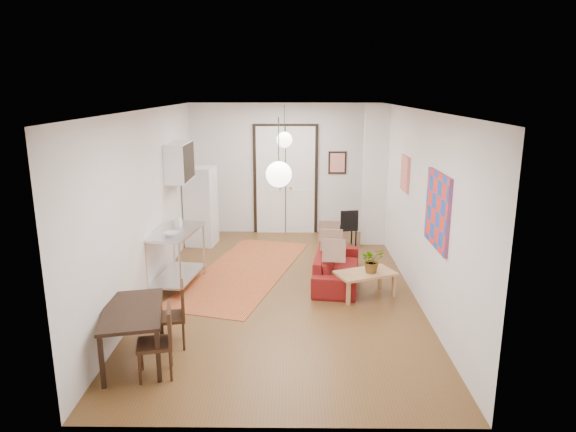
{
  "coord_description": "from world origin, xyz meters",
  "views": [
    {
      "loc": [
        0.16,
        -7.84,
        3.23
      ],
      "look_at": [
        0.09,
        0.01,
        1.25
      ],
      "focal_mm": 32.0,
      "sensor_mm": 36.0,
      "label": 1
    }
  ],
  "objects_px": {
    "kitchen_counter": "(176,250)",
    "fridge": "(201,206)",
    "sofa": "(337,267)",
    "dining_chair_near": "(170,309)",
    "coffee_table": "(365,275)",
    "dining_chair_far": "(156,334)",
    "black_side_chair": "(347,224)",
    "dining_table": "(132,315)"
  },
  "relations": [
    {
      "from": "kitchen_counter",
      "to": "dining_chair_near",
      "type": "relative_size",
      "value": 1.62
    },
    {
      "from": "dining_chair_near",
      "to": "dining_chair_far",
      "type": "relative_size",
      "value": 1.0
    },
    {
      "from": "fridge",
      "to": "black_side_chair",
      "type": "relative_size",
      "value": 2.04
    },
    {
      "from": "dining_chair_far",
      "to": "black_side_chair",
      "type": "xyz_separation_m",
      "value": [
        2.69,
        4.96,
        -0.01
      ]
    },
    {
      "from": "dining_table",
      "to": "dining_chair_near",
      "type": "distance_m",
      "value": 0.57
    },
    {
      "from": "dining_table",
      "to": "black_side_chair",
      "type": "distance_m",
      "value": 5.59
    },
    {
      "from": "dining_chair_far",
      "to": "dining_table",
      "type": "bearing_deg",
      "value": -140.66
    },
    {
      "from": "sofa",
      "to": "coffee_table",
      "type": "bearing_deg",
      "value": -141.06
    },
    {
      "from": "fridge",
      "to": "dining_chair_far",
      "type": "distance_m",
      "value": 5.04
    },
    {
      "from": "black_side_chair",
      "to": "coffee_table",
      "type": "bearing_deg",
      "value": 80.26
    },
    {
      "from": "dining_table",
      "to": "dining_chair_near",
      "type": "xyz_separation_m",
      "value": [
        0.35,
        0.43,
        -0.12
      ]
    },
    {
      "from": "sofa",
      "to": "kitchen_counter",
      "type": "relative_size",
      "value": 1.35
    },
    {
      "from": "dining_chair_near",
      "to": "black_side_chair",
      "type": "xyz_separation_m",
      "value": [
        2.69,
        4.26,
        -0.01
      ]
    },
    {
      "from": "sofa",
      "to": "fridge",
      "type": "height_order",
      "value": "fridge"
    },
    {
      "from": "coffee_table",
      "to": "black_side_chair",
      "type": "xyz_separation_m",
      "value": [
        -0.02,
        2.71,
        0.11
      ]
    },
    {
      "from": "kitchen_counter",
      "to": "sofa",
      "type": "bearing_deg",
      "value": 13.15
    },
    {
      "from": "kitchen_counter",
      "to": "dining_table",
      "type": "bearing_deg",
      "value": -82.0
    },
    {
      "from": "sofa",
      "to": "dining_chair_far",
      "type": "relative_size",
      "value": 2.18
    },
    {
      "from": "dining_chair_far",
      "to": "dining_chair_near",
      "type": "bearing_deg",
      "value": 167.21
    },
    {
      "from": "coffee_table",
      "to": "dining_chair_far",
      "type": "distance_m",
      "value": 3.52
    },
    {
      "from": "dining_table",
      "to": "dining_chair_near",
      "type": "relative_size",
      "value": 1.6
    },
    {
      "from": "fridge",
      "to": "black_side_chair",
      "type": "xyz_separation_m",
      "value": [
        3.03,
        -0.06,
        -0.35
      ]
    },
    {
      "from": "coffee_table",
      "to": "dining_chair_far",
      "type": "bearing_deg",
      "value": -140.25
    },
    {
      "from": "kitchen_counter",
      "to": "dining_chair_far",
      "type": "relative_size",
      "value": 1.62
    },
    {
      "from": "dining_table",
      "to": "dining_chair_near",
      "type": "bearing_deg",
      "value": 51.07
    },
    {
      "from": "sofa",
      "to": "dining_chair_near",
      "type": "height_order",
      "value": "dining_chair_near"
    },
    {
      "from": "coffee_table",
      "to": "kitchen_counter",
      "type": "relative_size",
      "value": 0.78
    },
    {
      "from": "coffee_table",
      "to": "kitchen_counter",
      "type": "height_order",
      "value": "kitchen_counter"
    },
    {
      "from": "fridge",
      "to": "kitchen_counter",
      "type": "bearing_deg",
      "value": -82.0
    },
    {
      "from": "dining_chair_far",
      "to": "coffee_table",
      "type": "bearing_deg",
      "value": 116.97
    },
    {
      "from": "kitchen_counter",
      "to": "fridge",
      "type": "relative_size",
      "value": 0.82
    },
    {
      "from": "coffee_table",
      "to": "dining_chair_far",
      "type": "xyz_separation_m",
      "value": [
        -2.71,
        -2.25,
        0.12
      ]
    },
    {
      "from": "sofa",
      "to": "dining_chair_far",
      "type": "bearing_deg",
      "value": 149.38
    },
    {
      "from": "dining_chair_near",
      "to": "coffee_table",
      "type": "bearing_deg",
      "value": 107.03
    },
    {
      "from": "sofa",
      "to": "dining_table",
      "type": "height_order",
      "value": "dining_table"
    },
    {
      "from": "kitchen_counter",
      "to": "dining_chair_far",
      "type": "height_order",
      "value": "kitchen_counter"
    },
    {
      "from": "fridge",
      "to": "dining_table",
      "type": "bearing_deg",
      "value": -82.0
    },
    {
      "from": "dining_chair_near",
      "to": "sofa",
      "type": "bearing_deg",
      "value": 120.73
    },
    {
      "from": "coffee_table",
      "to": "black_side_chair",
      "type": "height_order",
      "value": "black_side_chair"
    },
    {
      "from": "dining_table",
      "to": "kitchen_counter",
      "type": "bearing_deg",
      "value": 90.0
    },
    {
      "from": "fridge",
      "to": "black_side_chair",
      "type": "distance_m",
      "value": 3.06
    },
    {
      "from": "coffee_table",
      "to": "dining_table",
      "type": "bearing_deg",
      "value": -147.02
    }
  ]
}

